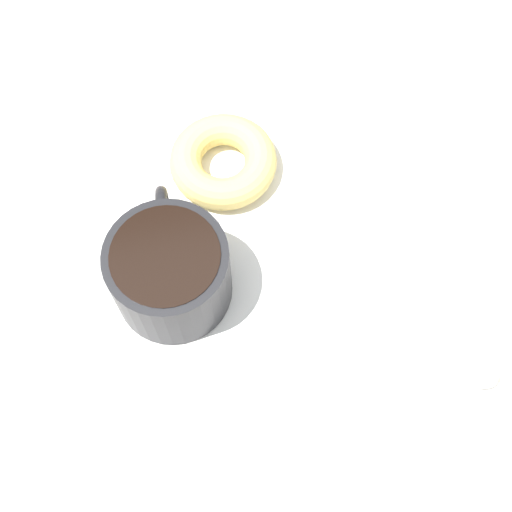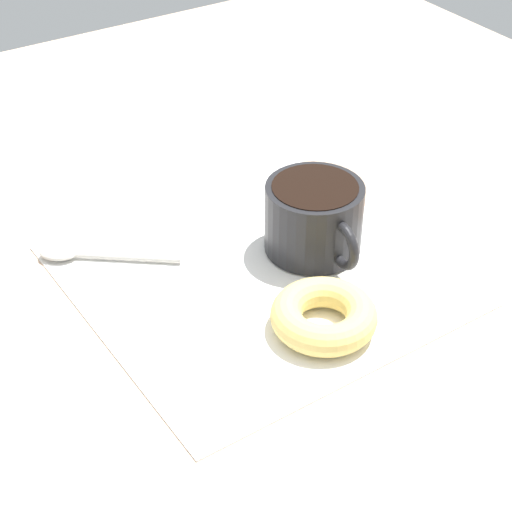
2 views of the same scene
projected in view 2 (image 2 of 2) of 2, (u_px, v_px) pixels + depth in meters
ground_plane at (252, 271)px, 80.74cm from camera, size 120.00×120.00×2.00cm
napkin at (256, 275)px, 78.41cm from camera, size 31.89×31.89×0.30cm
coffee_cup at (315, 217)px, 79.40cm from camera, size 9.19×11.92×6.83cm
donut at (323, 316)px, 71.48cm from camera, size 9.04×9.04×2.70cm
spoon at (78, 254)px, 80.05cm from camera, size 11.54×9.34×0.90cm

